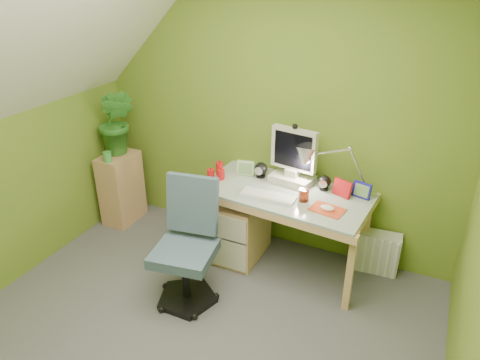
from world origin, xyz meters
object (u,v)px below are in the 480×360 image
at_px(desk, 283,229).
at_px(monitor, 294,154).
at_px(radiator, 377,252).
at_px(task_chair, 184,253).
at_px(potted_plant, 117,122).
at_px(side_ledge, 122,188).
at_px(desk_lamp, 351,159).

height_order(desk, monitor, monitor).
bearing_deg(radiator, task_chair, -145.97).
bearing_deg(task_chair, potted_plant, 136.86).
bearing_deg(potted_plant, desk, -2.88).
relative_size(desk, potted_plant, 2.11).
xyz_separation_m(side_ledge, potted_plant, (0.00, 0.05, 0.66)).
xyz_separation_m(task_chair, radiator, (1.23, 0.99, -0.26)).
bearing_deg(side_ledge, task_chair, -32.38).
relative_size(desk, radiator, 3.71).
bearing_deg(radiator, potted_plant, 179.64).
relative_size(monitor, task_chair, 0.56).
height_order(desk, task_chair, task_chair).
relative_size(desk, monitor, 2.69).
height_order(desk, potted_plant, potted_plant).
height_order(desk, desk_lamp, desk_lamp).
xyz_separation_m(monitor, desk_lamp, (0.45, 0.00, 0.04)).
distance_m(desk_lamp, side_ledge, 2.23).
distance_m(desk, monitor, 0.62).
bearing_deg(monitor, side_ledge, -166.35).
bearing_deg(task_chair, desk, 46.28).
bearing_deg(radiator, side_ledge, -179.18).
bearing_deg(task_chair, desk_lamp, 34.41).
height_order(side_ledge, radiator, side_ledge).
height_order(monitor, potted_plant, potted_plant).
relative_size(potted_plant, task_chair, 0.72).
height_order(desk, side_ledge, desk).
distance_m(side_ledge, potted_plant, 0.66).
bearing_deg(monitor, desk, -81.31).
bearing_deg(desk_lamp, radiator, 21.47).
xyz_separation_m(desk, side_ledge, (-1.68, 0.03, -0.01)).
xyz_separation_m(desk_lamp, radiator, (0.28, 0.09, -0.82)).
bearing_deg(radiator, desk, -164.50).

